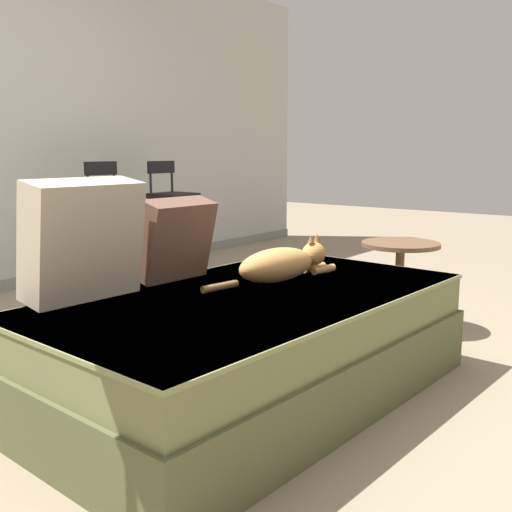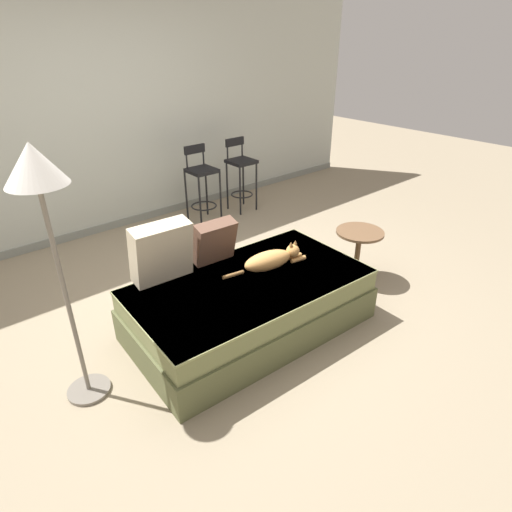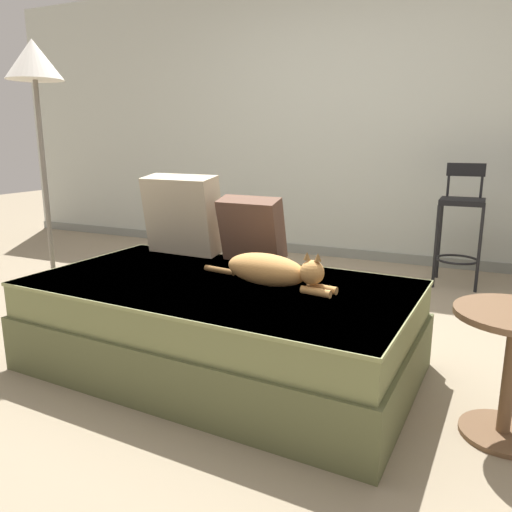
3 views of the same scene
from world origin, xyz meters
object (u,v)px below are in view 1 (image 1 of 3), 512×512
object	(u,v)px
throw_pillow_middle	(175,239)
couch	(253,344)
cat	(282,264)
side_table	(399,273)
bar_stool_near_window	(113,218)
bar_stool_by_doorway	(172,210)
throw_pillow_corner	(83,240)

from	to	relation	value
throw_pillow_middle	couch	bearing A→B (deg)	-86.76
cat	side_table	size ratio (longest dim) A/B	1.46
couch	bar_stool_near_window	xyz separation A→B (m)	(0.97, 2.07, 0.30)
throw_pillow_middle	bar_stool_near_window	distance (m)	1.93
cat	bar_stool_by_doorway	xyz separation A→B (m)	(1.33, 2.04, 0.02)
throw_pillow_corner	bar_stool_near_window	world-z (taller)	bar_stool_near_window
bar_stool_near_window	side_table	xyz separation A→B (m)	(0.30, -2.14, -0.19)
cat	bar_stool_by_doorway	size ratio (longest dim) A/B	0.79
couch	cat	distance (m)	0.39
throw_pillow_corner	cat	distance (m)	0.86
throw_pillow_corner	couch	bearing A→B (deg)	-42.47
throw_pillow_middle	side_table	world-z (taller)	throw_pillow_middle
throw_pillow_corner	side_table	distance (m)	1.87
couch	throw_pillow_corner	distance (m)	0.80
bar_stool_near_window	couch	bearing A→B (deg)	-115.14
cat	throw_pillow_middle	bearing A→B (deg)	126.37
side_table	throw_pillow_corner	bearing A→B (deg)	163.74
bar_stool_by_doorway	side_table	size ratio (longest dim) A/B	1.85
bar_stool_by_doorway	side_table	bearing A→B (deg)	-98.18
couch	side_table	distance (m)	1.28
throw_pillow_corner	bar_stool_near_window	distance (m)	2.19
cat	bar_stool_near_window	distance (m)	2.16
bar_stool_near_window	side_table	world-z (taller)	bar_stool_near_window
couch	bar_stool_by_doorway	size ratio (longest dim) A/B	2.04
throw_pillow_middle	cat	size ratio (longest dim) A/B	0.50
side_table	couch	bearing A→B (deg)	176.93
throw_pillow_middle	bar_stool_by_doorway	size ratio (longest dim) A/B	0.40
bar_stool_near_window	bar_stool_by_doorway	xyz separation A→B (m)	(0.61, 0.00, 0.01)
throw_pillow_middle	bar_stool_near_window	bearing A→B (deg)	58.91
throw_pillow_corner	cat	bearing A→B (deg)	-28.67
cat	throw_pillow_corner	bearing A→B (deg)	151.33
cat	bar_stool_by_doorway	world-z (taller)	bar_stool_by_doorway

